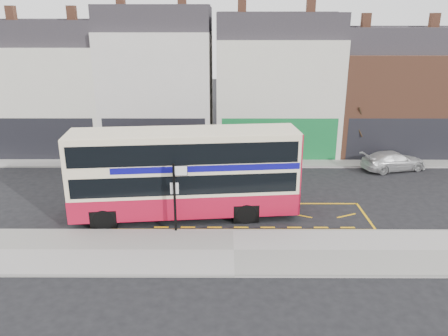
{
  "coord_description": "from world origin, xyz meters",
  "views": [
    {
      "loc": [
        -0.36,
        -19.37,
        9.65
      ],
      "look_at": [
        -0.45,
        2.0,
        2.51
      ],
      "focal_mm": 35.0,
      "sensor_mm": 36.0,
      "label": 1
    }
  ],
  "objects_px": {
    "car_grey": "(188,158)",
    "street_tree_right": "(358,112)",
    "car_silver": "(126,159)",
    "bus_stop_post": "(176,191)",
    "street_tree_left": "(13,102)",
    "car_white": "(393,161)",
    "double_decker_bus": "(186,172)"
  },
  "relations": [
    {
      "from": "double_decker_bus",
      "to": "street_tree_right",
      "type": "xyz_separation_m",
      "value": [
        11.57,
        10.13,
        1.1
      ]
    },
    {
      "from": "car_grey",
      "to": "street_tree_right",
      "type": "bearing_deg",
      "value": -79.85
    },
    {
      "from": "bus_stop_post",
      "to": "street_tree_right",
      "type": "height_order",
      "value": "street_tree_right"
    },
    {
      "from": "street_tree_left",
      "to": "bus_stop_post",
      "type": "bearing_deg",
      "value": -43.98
    },
    {
      "from": "double_decker_bus",
      "to": "car_grey",
      "type": "height_order",
      "value": "double_decker_bus"
    },
    {
      "from": "car_white",
      "to": "car_silver",
      "type": "bearing_deg",
      "value": 73.81
    },
    {
      "from": "car_silver",
      "to": "street_tree_right",
      "type": "relative_size",
      "value": 0.74
    },
    {
      "from": "bus_stop_post",
      "to": "street_tree_right",
      "type": "relative_size",
      "value": 0.65
    },
    {
      "from": "bus_stop_post",
      "to": "car_grey",
      "type": "bearing_deg",
      "value": 89.55
    },
    {
      "from": "bus_stop_post",
      "to": "car_silver",
      "type": "distance_m",
      "value": 11.03
    },
    {
      "from": "car_grey",
      "to": "car_white",
      "type": "xyz_separation_m",
      "value": [
        14.14,
        -0.54,
        0.02
      ]
    },
    {
      "from": "double_decker_bus",
      "to": "car_white",
      "type": "relative_size",
      "value": 2.61
    },
    {
      "from": "bus_stop_post",
      "to": "street_tree_left",
      "type": "relative_size",
      "value": 0.56
    },
    {
      "from": "street_tree_right",
      "to": "car_silver",
      "type": "bearing_deg",
      "value": -172.37
    },
    {
      "from": "bus_stop_post",
      "to": "car_silver",
      "type": "relative_size",
      "value": 0.88
    },
    {
      "from": "street_tree_right",
      "to": "street_tree_left",
      "type": "bearing_deg",
      "value": 178.35
    },
    {
      "from": "car_silver",
      "to": "car_white",
      "type": "height_order",
      "value": "same"
    },
    {
      "from": "car_silver",
      "to": "street_tree_right",
      "type": "xyz_separation_m",
      "value": [
        16.46,
        2.2,
        2.85
      ]
    },
    {
      "from": "double_decker_bus",
      "to": "street_tree_left",
      "type": "distance_m",
      "value": 17.48
    },
    {
      "from": "double_decker_bus",
      "to": "bus_stop_post",
      "type": "xyz_separation_m",
      "value": [
        -0.29,
        -1.99,
        -0.26
      ]
    },
    {
      "from": "car_grey",
      "to": "street_tree_left",
      "type": "xyz_separation_m",
      "value": [
        -13.01,
        2.77,
        3.43
      ]
    },
    {
      "from": "car_white",
      "to": "bus_stop_post",
      "type": "bearing_deg",
      "value": 109.57
    },
    {
      "from": "car_grey",
      "to": "double_decker_bus",
      "type": "bearing_deg",
      "value": -175.14
    },
    {
      "from": "car_silver",
      "to": "street_tree_left",
      "type": "height_order",
      "value": "street_tree_left"
    },
    {
      "from": "bus_stop_post",
      "to": "street_tree_right",
      "type": "distance_m",
      "value": 17.02
    },
    {
      "from": "car_grey",
      "to": "car_white",
      "type": "bearing_deg",
      "value": -91.58
    },
    {
      "from": "double_decker_bus",
      "to": "bus_stop_post",
      "type": "distance_m",
      "value": 2.03
    },
    {
      "from": "double_decker_bus",
      "to": "street_tree_left",
      "type": "relative_size",
      "value": 1.95
    },
    {
      "from": "car_grey",
      "to": "street_tree_right",
      "type": "height_order",
      "value": "street_tree_right"
    },
    {
      "from": "street_tree_left",
      "to": "car_silver",
      "type": "bearing_deg",
      "value": -18.58
    },
    {
      "from": "car_silver",
      "to": "car_grey",
      "type": "bearing_deg",
      "value": -96.16
    },
    {
      "from": "car_grey",
      "to": "car_silver",
      "type": "bearing_deg",
      "value": 92.7
    }
  ]
}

